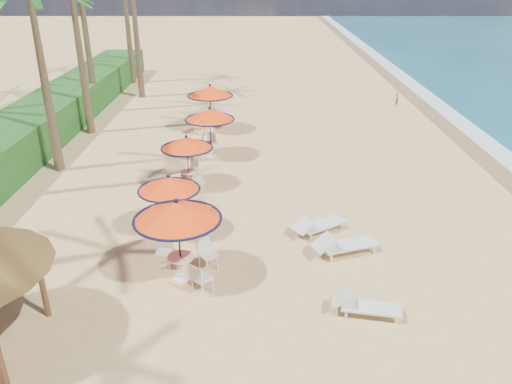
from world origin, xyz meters
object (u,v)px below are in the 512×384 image
lounger_mid (343,244)px  lounger_near (364,305)px  station_1 (169,189)px  station_3 (208,120)px  station_4 (210,97)px  station_0 (179,221)px  station_2 (187,149)px  lounger_far (318,225)px

lounger_mid → lounger_near: bearing=-107.0°
station_1 → lounger_near: size_ratio=1.16×
station_3 → lounger_near: (5.02, -11.70, -1.46)m
station_3 → station_4: 4.03m
lounger_mid → station_1: bearing=148.2°
lounger_near → lounger_mid: size_ratio=0.84×
station_1 → station_3: bearing=85.2°
lounger_near → station_4: bearing=118.9°
station_0 → station_2: station_0 is taller
lounger_near → lounger_mid: (-0.08, 2.98, 0.05)m
station_3 → lounger_far: (4.30, -7.39, -1.43)m
station_2 → lounger_mid: (5.48, -5.25, -1.24)m
station_0 → lounger_near: (4.89, -1.64, -1.58)m
station_3 → lounger_mid: bearing=-60.5°
lounger_far → lounger_mid: bearing=-97.2°
station_4 → lounger_far: station_4 is taller
station_1 → lounger_near: (5.64, -4.29, -1.33)m
station_1 → station_4: station_4 is taller
station_0 → station_2: 6.63m
station_1 → station_2: station_2 is taller
station_2 → lounger_far: 6.36m
lounger_far → station_0: bearing=179.7°
station_1 → lounger_mid: size_ratio=0.98×
station_0 → lounger_mid: station_0 is taller
station_2 → station_4: bearing=87.8°
station_3 → lounger_far: bearing=-59.8°
station_0 → station_2: size_ratio=1.18×
lounger_mid → lounger_far: 1.48m
station_1 → lounger_far: station_1 is taller
station_1 → station_3: 7.43m
station_0 → lounger_near: size_ratio=1.39×
station_0 → station_4: 14.09m
station_2 → lounger_far: (4.85, -3.92, -1.27)m
station_0 → station_3: (-0.13, 10.06, -0.12)m
station_0 → lounger_mid: size_ratio=1.17×
station_1 → station_4: 11.44m
station_1 → station_2: 3.94m
station_0 → station_4: station_0 is taller
station_0 → lounger_far: (4.18, 2.67, -1.55)m
lounger_far → lounger_near: bearing=-113.4°
lounger_near → lounger_far: size_ratio=0.94×
station_3 → lounger_far: 8.67m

